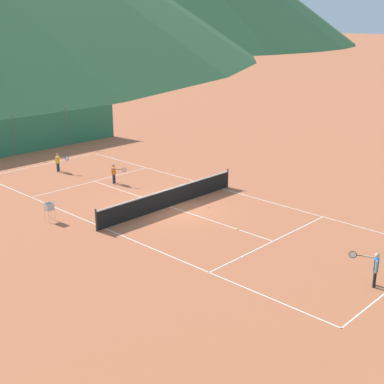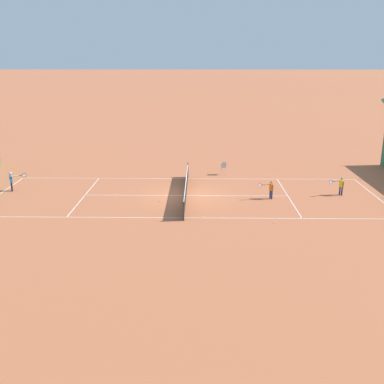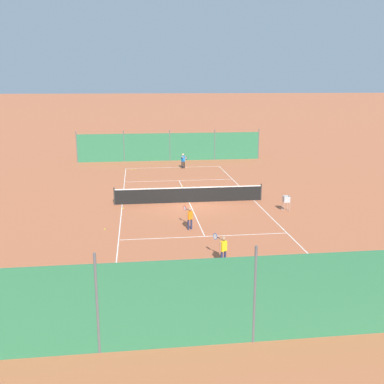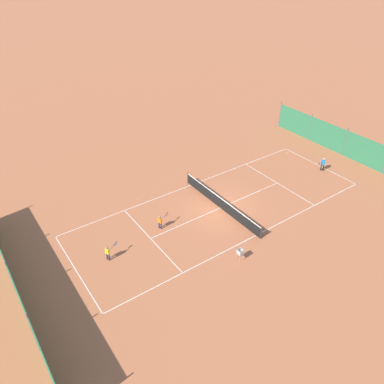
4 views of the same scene
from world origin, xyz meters
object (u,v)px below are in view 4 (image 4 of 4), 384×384
Objects in this scene: player_near_service at (108,252)px; ball_hopper at (240,252)px; tennis_ball_by_net_right at (182,189)px; tennis_net at (221,203)px; tennis_ball_by_net_left at (141,293)px; tennis_ball_alley_right at (225,194)px; player_far_baseline at (323,163)px; tennis_ball_service_box at (138,199)px; tennis_ball_alley_left at (288,153)px; player_far_service at (160,221)px; tennis_ball_far_corner at (285,152)px; tennis_ball_mid_court at (261,190)px.

ball_hopper is (-5.07, -7.08, -0.02)m from player_near_service.
tennis_ball_by_net_right is 9.49m from ball_hopper.
tennis_net reaches higher than tennis_ball_by_net_right.
tennis_ball_by_net_left is (-4.04, 9.36, -0.47)m from tennis_net.
player_far_baseline is at bearing -101.95° from tennis_ball_alley_right.
tennis_ball_service_box is (0.82, 3.78, 0.00)m from tennis_ball_by_net_right.
tennis_ball_alley_left is at bearing -78.14° from tennis_ball_alley_right.
player_near_service is 1.30× the size of ball_hopper.
player_far_service reaches higher than tennis_ball_far_corner.
player_near_service reaches higher than ball_hopper.
tennis_ball_mid_court is (-0.63, -9.65, -0.63)m from player_far_service.
player_near_service is 4.60m from player_far_service.
tennis_ball_mid_court is at bearing -126.57° from tennis_ball_by_net_right.
tennis_ball_by_net_left is 1.00× the size of tennis_ball_mid_court.
tennis_ball_service_box is (4.85, 4.79, -0.47)m from tennis_net.
tennis_ball_alley_left is (2.04, -9.71, 0.00)m from tennis_ball_alley_right.
tennis_net is at bearing 89.62° from tennis_ball_mid_court.
player_near_service is 17.47× the size of tennis_ball_alley_right.
player_far_service is at bearing 129.32° from tennis_ball_by_net_right.
tennis_ball_service_box is (5.68, 16.12, -0.72)m from player_far_baseline.
player_far_service is at bearing -41.98° from tennis_ball_by_net_left.
tennis_net is at bearing -166.01° from tennis_ball_by_net_right.
tennis_ball_service_box is at bearing 60.32° from tennis_ball_alley_right.
tennis_ball_alley_right is 1.00× the size of tennis_ball_by_net_left.
player_far_baseline is at bearing -109.41° from tennis_ball_service_box.
player_far_baseline is 19.53× the size of tennis_ball_alley_left.
player_far_baseline is 1.13× the size of player_far_service.
player_far_service is (1.43, 16.52, -0.08)m from player_far_baseline.
tennis_ball_service_box and tennis_ball_far_corner have the same top height.
tennis_ball_by_net_right is (4.26, -8.71, -0.64)m from player_near_service.
player_far_service is 17.25× the size of tennis_ball_far_corner.
ball_hopper is at bearing 147.45° from tennis_ball_alley_right.
ball_hopper is (-10.15, -2.15, 0.63)m from tennis_ball_service_box.
tennis_ball_far_corner is at bearing -79.69° from player_far_service.
tennis_ball_far_corner and tennis_ball_alley_left have the same top height.
tennis_ball_by_net_right and tennis_ball_service_box have the same top height.
tennis_ball_service_box is 10.46m from tennis_ball_mid_court.
player_far_service is 9.69m from tennis_ball_mid_court.
tennis_net reaches higher than tennis_ball_alley_left.
player_near_service reaches higher than tennis_net.
player_near_service is 21.05m from player_far_baseline.
tennis_ball_alley_right is at bearing -32.55° from ball_hopper.
player_far_service reaches higher than tennis_ball_alley_left.
player_far_baseline reaches higher than tennis_ball_by_net_right.
tennis_net is 7.12× the size of player_far_baseline.
tennis_ball_alley_right is at bearing -119.68° from tennis_ball_service_box.
tennis_ball_by_net_right is at bearing -50.68° from player_far_service.
player_far_service is at bearing -79.59° from player_near_service.
tennis_net is at bearing 107.73° from tennis_ball_far_corner.
tennis_ball_service_box is 1.00× the size of tennis_ball_far_corner.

